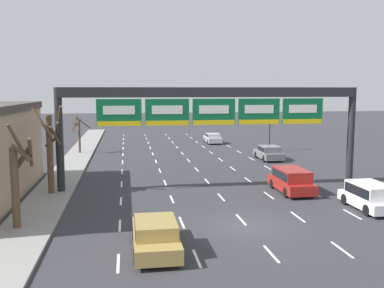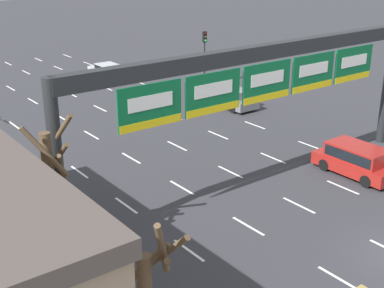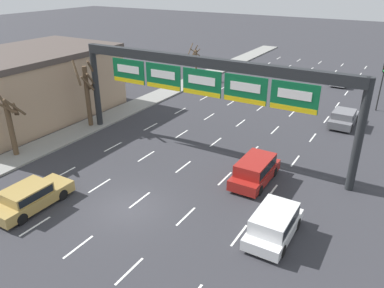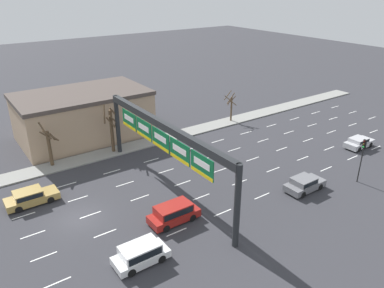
% 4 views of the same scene
% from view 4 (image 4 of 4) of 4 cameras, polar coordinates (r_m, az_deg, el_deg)
% --- Properties ---
extents(ground_plane, '(220.00, 220.00, 0.00)m').
position_cam_4_polar(ground_plane, '(35.34, -16.74, -10.83)').
color(ground_plane, '#333338').
extents(sidewalk_left, '(2.80, 110.00, 0.15)m').
position_cam_4_polar(sidewalk_left, '(44.91, -21.59, -3.63)').
color(sidewalk_left, gray).
rests_on(sidewalk_left, ground_plane).
extents(lane_dashes, '(13.32, 67.00, 0.01)m').
position_cam_4_polar(lane_dashes, '(40.50, 1.50, -4.97)').
color(lane_dashes, white).
rests_on(lane_dashes, ground_plane).
extents(sign_gantry, '(21.93, 0.70, 7.28)m').
position_cam_4_polar(sign_gantry, '(35.65, -4.44, 1.23)').
color(sign_gantry, '#232628').
rests_on(sign_gantry, ground_plane).
extents(building_near, '(10.16, 16.55, 6.17)m').
position_cam_4_polar(building_near, '(51.59, -16.22, 4.28)').
color(building_near, tan).
rests_on(building_near, ground_plane).
extents(car_grey, '(1.99, 4.35, 1.43)m').
position_cam_4_polar(car_grey, '(39.30, 16.73, -5.77)').
color(car_grey, slate).
rests_on(car_grey, ground_plane).
extents(suv_red, '(1.98, 4.52, 1.66)m').
position_cam_4_polar(suv_red, '(33.08, -2.82, -10.36)').
color(suv_red, maroon).
rests_on(suv_red, ground_plane).
extents(car_gold, '(1.99, 4.77, 1.46)m').
position_cam_4_polar(car_gold, '(38.61, -23.40, -7.37)').
color(car_gold, '#A88947').
rests_on(car_gold, ground_plane).
extents(suv_white, '(1.99, 4.17, 1.58)m').
position_cam_4_polar(suv_white, '(29.14, -7.87, -16.13)').
color(suv_white, silver).
rests_on(suv_white, ground_plane).
extents(car_silver, '(1.86, 4.09, 1.31)m').
position_cam_4_polar(car_silver, '(51.58, 24.08, 0.25)').
color(car_silver, '#B7B7BC').
rests_on(car_silver, ground_plane).
extents(traffic_light_near_gantry, '(0.30, 0.35, 4.79)m').
position_cam_4_polar(traffic_light_near_gantry, '(41.74, 24.58, -1.15)').
color(traffic_light_near_gantry, black).
rests_on(traffic_light_near_gantry, ground_plane).
extents(tree_bare_closest, '(1.28, 1.89, 5.36)m').
position_cam_4_polar(tree_bare_closest, '(44.31, -20.90, -0.05)').
color(tree_bare_closest, brown).
rests_on(tree_bare_closest, sidewalk_left).
extents(tree_bare_second, '(2.02, 2.02, 5.95)m').
position_cam_4_polar(tree_bare_second, '(45.77, -12.14, 2.45)').
color(tree_bare_second, brown).
rests_on(tree_bare_second, sidewalk_left).
extents(tree_bare_third, '(2.24, 2.11, 4.37)m').
position_cam_4_polar(tree_bare_third, '(55.71, 5.96, 5.88)').
color(tree_bare_third, brown).
rests_on(tree_bare_third, sidewalk_left).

